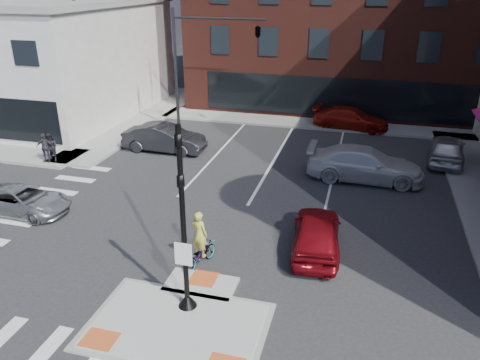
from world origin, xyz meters
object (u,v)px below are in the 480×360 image
(bg_car_red, at_px, (351,118))
(cyclist, at_px, (200,248))
(bg_car_dark, at_px, (164,138))
(red_sedan, at_px, (317,233))
(silver_suv, at_px, (23,200))
(pedestrian_a, at_px, (51,147))
(pedestrian_b, at_px, (45,148))
(white_pickup, at_px, (365,164))
(bg_car_silver, at_px, (447,149))

(bg_car_red, xyz_separation_m, cyclist, (-4.31, -18.70, 0.00))
(bg_car_dark, xyz_separation_m, bg_car_red, (10.60, 7.64, -0.08))
(red_sedan, height_order, bg_car_dark, bg_car_dark)
(red_sedan, bearing_deg, bg_car_dark, -46.12)
(bg_car_red, bearing_deg, silver_suv, 147.60)
(bg_car_dark, xyz_separation_m, cyclist, (6.29, -11.06, -0.07))
(pedestrian_a, height_order, pedestrian_b, pedestrian_b)
(red_sedan, relative_size, pedestrian_b, 2.67)
(bg_car_red, distance_m, pedestrian_b, 19.76)
(cyclist, bearing_deg, silver_suv, 5.21)
(bg_car_red, relative_size, pedestrian_a, 3.13)
(white_pickup, bearing_deg, pedestrian_a, 97.11)
(red_sedan, relative_size, bg_car_dark, 0.89)
(silver_suv, height_order, bg_car_silver, bg_car_silver)
(pedestrian_b, bearing_deg, pedestrian_a, 19.84)
(white_pickup, bearing_deg, silver_suv, 117.82)
(red_sedan, height_order, bg_car_red, red_sedan)
(red_sedan, height_order, white_pickup, white_pickup)
(cyclist, height_order, pedestrian_b, cyclist)
(silver_suv, xyz_separation_m, cyclist, (9.07, -1.89, 0.14))
(silver_suv, xyz_separation_m, red_sedan, (13.00, 0.30, 0.15))
(bg_car_silver, height_order, cyclist, cyclist)
(bg_car_dark, bearing_deg, white_pickup, -95.73)
(bg_car_dark, height_order, bg_car_silver, bg_car_dark)
(bg_car_dark, height_order, bg_car_red, bg_car_dark)
(silver_suv, relative_size, pedestrian_b, 2.62)
(red_sedan, relative_size, pedestrian_a, 2.72)
(bg_car_red, bearing_deg, pedestrian_a, 131.39)
(bg_car_silver, bearing_deg, white_pickup, 48.59)
(white_pickup, height_order, pedestrian_b, pedestrian_b)
(white_pickup, height_order, pedestrian_a, pedestrian_a)
(bg_car_red, bearing_deg, red_sedan, -175.21)
(bg_car_silver, bearing_deg, cyclist, 61.60)
(red_sedan, height_order, pedestrian_b, pedestrian_b)
(bg_car_silver, xyz_separation_m, cyclist, (-9.93, -13.63, -0.05))
(cyclist, bearing_deg, bg_car_dark, -43.43)
(white_pickup, xyz_separation_m, pedestrian_a, (-17.07, -2.33, 0.11))
(red_sedan, distance_m, bg_car_dark, 13.54)
(white_pickup, xyz_separation_m, bg_car_silver, (4.43, 3.84, -0.06))
(bg_car_red, bearing_deg, cyclist, 173.13)
(silver_suv, bearing_deg, pedestrian_a, 25.37)
(pedestrian_a, bearing_deg, cyclist, -21.06)
(bg_car_silver, xyz_separation_m, pedestrian_a, (-21.50, -6.17, 0.17))
(bg_car_red, bearing_deg, bg_car_dark, 131.89)
(bg_car_silver, distance_m, pedestrian_b, 22.66)
(bg_car_red, distance_m, cyclist, 19.19)
(silver_suv, relative_size, red_sedan, 0.98)
(bg_car_dark, distance_m, bg_car_red, 13.06)
(bg_car_dark, bearing_deg, bg_car_silver, -80.57)
(bg_car_silver, distance_m, bg_car_red, 7.57)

